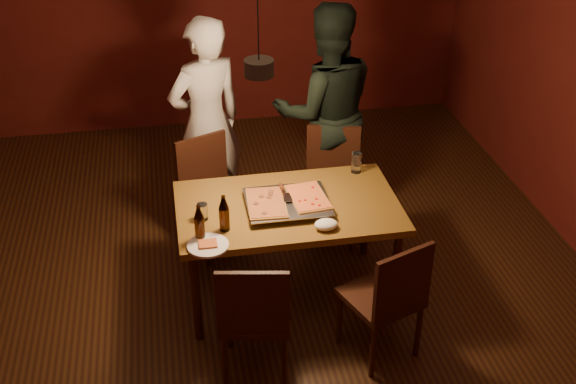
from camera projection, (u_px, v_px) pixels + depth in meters
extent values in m
plane|color=#3C2410|center=(264.00, 297.00, 5.20)|extent=(6.00, 6.00, 0.00)
cube|color=brown|center=(288.00, 208.00, 4.87)|extent=(1.50, 0.90, 0.05)
cylinder|color=#38190F|center=(196.00, 297.00, 4.65)|extent=(0.06, 0.06, 0.70)
cylinder|color=#38190F|center=(396.00, 274.00, 4.86)|extent=(0.06, 0.06, 0.70)
cylinder|color=#38190F|center=(189.00, 233.00, 5.28)|extent=(0.06, 0.06, 0.70)
cylinder|color=#38190F|center=(366.00, 215.00, 5.48)|extent=(0.06, 0.06, 0.70)
cube|color=#38190F|center=(215.00, 200.00, 5.52)|extent=(0.55, 0.55, 0.04)
cube|color=#38190F|center=(202.00, 163.00, 5.53)|extent=(0.40, 0.19, 0.45)
cube|color=#38190F|center=(331.00, 190.00, 5.64)|extent=(0.52, 0.52, 0.04)
cube|color=#38190F|center=(333.00, 152.00, 5.68)|extent=(0.41, 0.15, 0.45)
cube|color=#38190F|center=(255.00, 314.00, 4.39)|extent=(0.49, 0.49, 0.04)
cube|color=#38190F|center=(253.00, 304.00, 4.10)|extent=(0.42, 0.10, 0.45)
cube|color=#38190F|center=(381.00, 297.00, 4.52)|extent=(0.54, 0.54, 0.04)
cube|color=#38190F|center=(403.00, 283.00, 4.26)|extent=(0.40, 0.18, 0.45)
cube|color=silver|center=(287.00, 204.00, 4.82)|extent=(0.59, 0.50, 0.05)
cube|color=maroon|center=(266.00, 203.00, 4.77)|extent=(0.27, 0.41, 0.02)
cube|color=gold|center=(308.00, 197.00, 4.84)|extent=(0.27, 0.39, 0.02)
cylinder|color=black|center=(200.00, 228.00, 4.48)|extent=(0.06, 0.06, 0.15)
cone|color=black|center=(198.00, 212.00, 4.42)|extent=(0.06, 0.06, 0.09)
cylinder|color=black|center=(224.00, 219.00, 4.56)|extent=(0.07, 0.07, 0.16)
cone|color=black|center=(223.00, 202.00, 4.50)|extent=(0.07, 0.07, 0.09)
cylinder|color=silver|center=(202.00, 212.00, 4.68)|extent=(0.07, 0.07, 0.11)
cylinder|color=silver|center=(356.00, 163.00, 5.21)|extent=(0.07, 0.07, 0.15)
cylinder|color=white|center=(208.00, 246.00, 4.44)|extent=(0.26, 0.26, 0.02)
cube|color=gold|center=(208.00, 244.00, 4.43)|extent=(0.11, 0.09, 0.01)
ellipsoid|color=white|center=(326.00, 225.00, 4.60)|extent=(0.15, 0.12, 0.06)
imported|color=silver|center=(207.00, 123.00, 5.68)|extent=(0.74, 0.64, 1.73)
imported|color=black|center=(326.00, 111.00, 5.80)|extent=(0.87, 0.68, 1.79)
cylinder|color=black|center=(259.00, 68.00, 4.29)|extent=(0.18, 0.18, 0.10)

